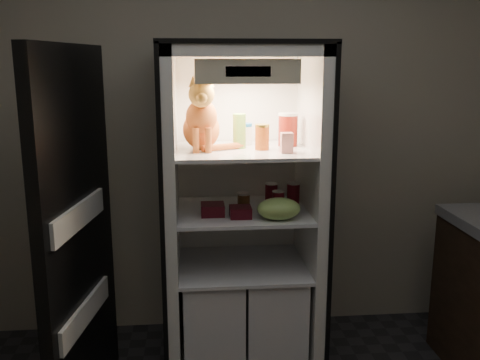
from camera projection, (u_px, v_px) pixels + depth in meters
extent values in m
plane|color=#A29A87|center=(235.00, 128.00, 3.42)|extent=(3.60, 0.00, 3.60)
cube|color=white|center=(237.00, 197.00, 3.39)|extent=(0.85, 0.06, 1.85)
cube|color=white|center=(173.00, 212.00, 3.04)|extent=(0.06, 0.70, 1.85)
cube|color=white|center=(309.00, 209.00, 3.12)|extent=(0.06, 0.70, 1.85)
cube|color=white|center=(242.00, 51.00, 2.88)|extent=(0.85, 0.70, 0.06)
cube|color=white|center=(242.00, 351.00, 3.28)|extent=(0.85, 0.70, 0.06)
cube|color=black|center=(165.00, 213.00, 3.04)|extent=(0.02, 0.72, 1.87)
cube|color=black|center=(316.00, 209.00, 3.12)|extent=(0.02, 0.72, 1.87)
cube|color=black|center=(242.00, 43.00, 2.87)|extent=(0.90, 0.72, 0.02)
cube|color=white|center=(242.00, 151.00, 2.97)|extent=(0.73, 0.62, 0.02)
cube|color=white|center=(242.00, 211.00, 3.05)|extent=(0.73, 0.62, 0.02)
cube|color=white|center=(213.00, 306.00, 3.16)|extent=(0.34, 0.58, 0.48)
cube|color=white|center=(271.00, 304.00, 3.19)|extent=(0.34, 0.58, 0.48)
cube|color=white|center=(242.00, 266.00, 3.12)|extent=(0.73, 0.62, 0.02)
cube|color=beige|center=(246.00, 71.00, 2.67)|extent=(0.52, 0.18, 0.12)
cube|color=black|center=(248.00, 71.00, 2.59)|extent=(0.22, 0.01, 0.05)
cube|color=black|center=(78.00, 237.00, 2.63)|extent=(0.20, 0.87, 1.85)
cube|color=white|center=(82.00, 312.00, 2.65)|extent=(0.16, 0.64, 0.12)
cube|color=white|center=(75.00, 216.00, 2.54)|extent=(0.16, 0.64, 0.12)
ellipsoid|color=#CA5219|center=(201.00, 130.00, 2.99)|extent=(0.21, 0.26, 0.22)
ellipsoid|color=#CA5219|center=(201.00, 117.00, 2.87)|extent=(0.17, 0.15, 0.19)
sphere|color=#BC7924|center=(201.00, 94.00, 2.78)|extent=(0.14, 0.14, 0.14)
sphere|color=#BC7924|center=(202.00, 98.00, 2.73)|extent=(0.06, 0.06, 0.06)
cone|color=#BC7924|center=(193.00, 81.00, 2.77)|extent=(0.05, 0.05, 0.06)
cone|color=#BC7924|center=(209.00, 81.00, 2.78)|extent=(0.05, 0.05, 0.06)
cylinder|color=#CA5219|center=(196.00, 141.00, 2.83)|extent=(0.04, 0.04, 0.13)
cylinder|color=#CA5219|center=(208.00, 140.00, 2.84)|extent=(0.04, 0.04, 0.13)
cylinder|color=#CA5219|center=(223.00, 147.00, 2.93)|extent=(0.24, 0.14, 0.04)
cylinder|color=green|center=(239.00, 132.00, 2.99)|extent=(0.07, 0.07, 0.18)
cylinder|color=green|center=(239.00, 115.00, 2.97)|extent=(0.07, 0.07, 0.02)
cylinder|color=white|center=(244.00, 136.00, 3.11)|extent=(0.09, 0.09, 0.11)
cylinder|color=#1966B1|center=(244.00, 125.00, 3.10)|extent=(0.09, 0.09, 0.02)
cylinder|color=maroon|center=(262.00, 138.00, 2.94)|extent=(0.08, 0.08, 0.13)
cylinder|color=gold|center=(262.00, 126.00, 2.92)|extent=(0.08, 0.08, 0.01)
cylinder|color=maroon|center=(288.00, 131.00, 3.06)|extent=(0.11, 0.11, 0.17)
cylinder|color=white|center=(288.00, 114.00, 3.04)|extent=(0.11, 0.11, 0.01)
cube|color=silver|center=(287.00, 143.00, 2.84)|extent=(0.06, 0.06, 0.11)
cylinder|color=black|center=(271.00, 195.00, 3.10)|extent=(0.07, 0.07, 0.13)
cylinder|color=#B2B2B2|center=(271.00, 184.00, 3.09)|extent=(0.07, 0.07, 0.00)
cylinder|color=black|center=(293.00, 195.00, 3.10)|extent=(0.07, 0.07, 0.13)
cylinder|color=#B2B2B2|center=(293.00, 184.00, 3.09)|extent=(0.08, 0.08, 0.00)
cylinder|color=black|center=(278.00, 203.00, 2.96)|extent=(0.07, 0.07, 0.12)
cylinder|color=#B2B2B2|center=(278.00, 191.00, 2.95)|extent=(0.07, 0.07, 0.00)
cylinder|color=#533017|center=(244.00, 202.00, 3.04)|extent=(0.07, 0.07, 0.09)
cylinder|color=#B2B2B2|center=(244.00, 194.00, 3.03)|extent=(0.07, 0.07, 0.01)
ellipsoid|color=#86AE51|center=(279.00, 209.00, 2.85)|extent=(0.23, 0.17, 0.12)
cube|color=#500D18|center=(213.00, 209.00, 2.94)|extent=(0.13, 0.13, 0.06)
cube|color=#500D18|center=(240.00, 212.00, 2.90)|extent=(0.12, 0.12, 0.06)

